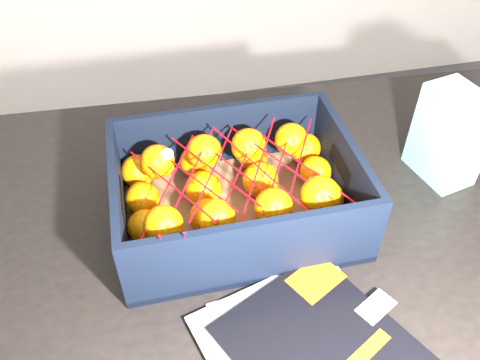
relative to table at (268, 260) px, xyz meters
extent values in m
cube|color=black|center=(0.00, 0.00, 0.08)|extent=(1.24, 0.86, 0.04)
cylinder|color=black|center=(-0.55, 0.35, -0.30)|extent=(0.06, 0.06, 0.71)
cylinder|color=black|center=(0.55, 0.35, -0.30)|extent=(0.06, 0.06, 0.71)
cube|color=black|center=(0.01, -0.26, 0.11)|extent=(0.31, 0.34, 0.01)
cube|color=#FF650D|center=(0.03, -0.14, 0.12)|extent=(0.09, 0.08, 0.00)
cube|color=white|center=(0.10, -0.20, 0.12)|extent=(0.06, 0.05, 0.00)
cube|color=#FF650D|center=(0.05, -0.26, 0.12)|extent=(0.10, 0.06, 0.00)
cube|color=brown|center=(-0.05, 0.03, 0.10)|extent=(0.38, 0.29, 0.01)
cube|color=black|center=(-0.05, 0.17, 0.16)|extent=(0.38, 0.01, 0.13)
cube|color=black|center=(-0.05, -0.11, 0.16)|extent=(0.38, 0.01, 0.13)
cube|color=black|center=(-0.24, 0.03, 0.16)|extent=(0.01, 0.26, 0.13)
cube|color=black|center=(0.13, 0.03, 0.16)|extent=(0.01, 0.26, 0.13)
sphere|color=orange|center=(-0.20, -0.07, 0.14)|extent=(0.06, 0.06, 0.06)
sphere|color=orange|center=(-0.20, 0.00, 0.14)|extent=(0.06, 0.06, 0.06)
sphere|color=orange|center=(-0.20, 0.06, 0.14)|extent=(0.06, 0.06, 0.06)
sphere|color=orange|center=(-0.20, 0.13, 0.14)|extent=(0.06, 0.06, 0.06)
sphere|color=orange|center=(-0.10, -0.07, 0.14)|extent=(0.06, 0.06, 0.06)
sphere|color=orange|center=(-0.11, 0.00, 0.14)|extent=(0.06, 0.06, 0.06)
sphere|color=orange|center=(-0.10, 0.06, 0.14)|extent=(0.06, 0.06, 0.06)
sphere|color=orange|center=(-0.10, 0.13, 0.14)|extent=(0.06, 0.06, 0.06)
sphere|color=orange|center=(0.00, -0.07, 0.14)|extent=(0.06, 0.06, 0.06)
sphere|color=orange|center=(0.00, -0.01, 0.14)|extent=(0.06, 0.06, 0.06)
sphere|color=orange|center=(0.00, 0.06, 0.14)|extent=(0.06, 0.06, 0.06)
sphere|color=orange|center=(0.00, 0.13, 0.14)|extent=(0.05, 0.05, 0.05)
sphere|color=orange|center=(0.10, -0.07, 0.14)|extent=(0.06, 0.06, 0.06)
sphere|color=orange|center=(0.09, 0.00, 0.14)|extent=(0.06, 0.06, 0.06)
sphere|color=orange|center=(0.10, 0.06, 0.14)|extent=(0.05, 0.05, 0.05)
sphere|color=orange|center=(0.10, 0.13, 0.14)|extent=(0.06, 0.06, 0.06)
sphere|color=orange|center=(-0.18, -0.04, 0.19)|extent=(0.06, 0.06, 0.06)
sphere|color=orange|center=(-0.17, 0.10, 0.19)|extent=(0.06, 0.06, 0.06)
sphere|color=orange|center=(-0.10, -0.05, 0.19)|extent=(0.06, 0.06, 0.06)
sphere|color=orange|center=(-0.09, 0.10, 0.19)|extent=(0.06, 0.06, 0.06)
sphere|color=orange|center=(-0.01, -0.04, 0.19)|extent=(0.06, 0.06, 0.06)
sphere|color=orange|center=(-0.01, 0.10, 0.19)|extent=(0.06, 0.06, 0.06)
sphere|color=orange|center=(0.06, -0.04, 0.19)|extent=(0.06, 0.06, 0.06)
sphere|color=orange|center=(0.06, 0.10, 0.19)|extent=(0.06, 0.06, 0.06)
cylinder|color=red|center=(-0.16, 0.02, 0.20)|extent=(0.11, 0.20, 0.02)
cylinder|color=red|center=(-0.12, 0.03, 0.20)|extent=(0.11, 0.20, 0.02)
cylinder|color=red|center=(-0.09, 0.03, 0.21)|extent=(0.11, 0.20, 0.01)
cylinder|color=red|center=(-0.05, 0.04, 0.20)|extent=(0.11, 0.20, 0.01)
cylinder|color=red|center=(-0.02, 0.03, 0.21)|extent=(0.11, 0.20, 0.03)
cylinder|color=red|center=(0.02, 0.03, 0.21)|extent=(0.11, 0.20, 0.00)
cylinder|color=red|center=(0.05, 0.02, 0.20)|extent=(0.11, 0.20, 0.01)
cylinder|color=red|center=(-0.16, 0.03, 0.20)|extent=(0.11, 0.20, 0.02)
cylinder|color=red|center=(-0.12, 0.03, 0.20)|extent=(0.11, 0.20, 0.01)
cylinder|color=red|center=(-0.09, 0.04, 0.20)|extent=(0.11, 0.20, 0.01)
cylinder|color=red|center=(-0.05, 0.02, 0.20)|extent=(0.11, 0.20, 0.02)
cylinder|color=red|center=(-0.02, 0.02, 0.21)|extent=(0.11, 0.20, 0.03)
cylinder|color=red|center=(0.02, 0.03, 0.20)|extent=(0.11, 0.20, 0.01)
cylinder|color=red|center=(0.05, 0.03, 0.20)|extent=(0.11, 0.20, 0.01)
cylinder|color=red|center=(-0.18, -0.10, 0.20)|extent=(0.00, 0.03, 0.09)
cylinder|color=red|center=(-0.15, -0.10, 0.20)|extent=(0.01, 0.04, 0.08)
cube|color=white|center=(0.34, 0.06, 0.18)|extent=(0.10, 0.13, 0.17)
camera|label=1|loc=(-0.18, -0.54, 0.73)|focal=37.61mm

